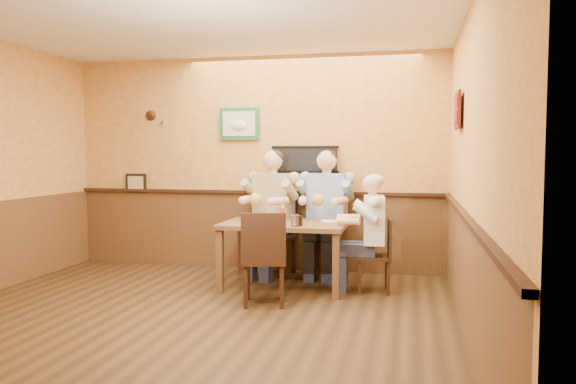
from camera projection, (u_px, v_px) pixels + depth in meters
name	position (u px, v px, depth m)	size (l,w,h in m)	color
room	(199.00, 136.00, 5.11)	(5.02, 5.03, 2.81)	#301F0E
dining_table	(285.00, 230.00, 6.37)	(1.40, 0.90, 0.75)	brown
chair_back_left	(274.00, 236.00, 7.07)	(0.46, 0.46, 0.99)	#331D10
chair_back_right	(327.00, 236.00, 7.04)	(0.46, 0.46, 0.99)	#331D10
chair_right_end	(374.00, 255.00, 6.19)	(0.38, 0.38, 0.82)	#331D10
chair_near_side	(264.00, 258.00, 5.68)	(0.44, 0.44, 0.95)	#331D10
diner_tan_shirt	(274.00, 219.00, 7.05)	(0.65, 0.65, 1.41)	tan
diner_blue_polo	(327.00, 219.00, 7.02)	(0.65, 0.65, 1.41)	#839DC5
diner_white_elder	(374.00, 239.00, 6.18)	(0.54, 0.54, 1.17)	white
water_glass_left	(260.00, 219.00, 6.22)	(0.07, 0.07, 0.11)	white
water_glass_mid	(295.00, 220.00, 6.01)	(0.09, 0.09, 0.13)	white
cola_tumbler	(299.00, 221.00, 6.07)	(0.08, 0.08, 0.11)	black
hot_sauce_bottle	(283.00, 214.00, 6.32)	(0.05, 0.05, 0.19)	#BE3A14
salt_shaker	(264.00, 217.00, 6.46)	(0.04, 0.04, 0.09)	white
pepper_shaker	(278.00, 218.00, 6.41)	(0.04, 0.04, 0.09)	black
plate_far_left	(256.00, 219.00, 6.65)	(0.24, 0.24, 0.02)	white
plate_far_right	(330.00, 221.00, 6.42)	(0.21, 0.21, 0.01)	white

